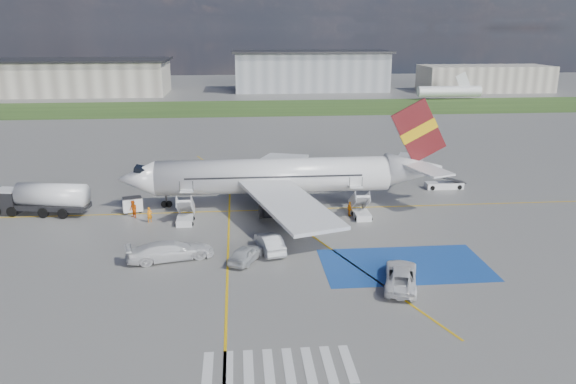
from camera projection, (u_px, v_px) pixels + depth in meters
name	position (u px, v px, depth m)	size (l,w,h in m)	color
ground	(284.00, 251.00, 50.66)	(400.00, 400.00, 0.00)	#60605E
grass_strip	(252.00, 108.00, 141.45)	(400.00, 30.00, 0.01)	#2D4C1E
taxiway_line_main	(275.00, 210.00, 62.13)	(120.00, 0.20, 0.01)	gold
taxiway_line_cross	(227.00, 306.00, 40.66)	(0.20, 60.00, 0.01)	gold
taxiway_line_diag	(275.00, 210.00, 62.13)	(0.20, 60.00, 0.01)	gold
staging_box	(405.00, 265.00, 47.71)	(14.00, 8.00, 0.01)	navy
crosswalk	(279.00, 367.00, 33.30)	(9.00, 4.00, 0.01)	silver
terminal_west	(66.00, 78.00, 168.69)	(60.00, 22.00, 10.00)	gray
terminal_centre	(310.00, 71.00, 179.75)	(48.00, 18.00, 12.00)	gray
terminal_east	(485.00, 78.00, 178.43)	(40.00, 16.00, 8.00)	gray
airliner	(286.00, 175.00, 63.22)	(36.81, 32.95, 11.92)	silver
airstairs_fwd	(185.00, 217.00, 57.97)	(1.90, 5.20, 3.60)	silver
airstairs_aft	(361.00, 212.00, 59.59)	(1.90, 5.20, 3.60)	silver
fuel_tanker	(42.00, 201.00, 60.41)	(10.44, 4.66, 3.46)	black
gpu_cart	(133.00, 205.00, 61.14)	(2.33, 1.81, 1.72)	silver
belt_loader	(444.00, 185.00, 70.44)	(4.99, 1.88, 1.49)	silver
car_silver_a	(246.00, 254.00, 48.16)	(1.73, 4.30, 1.47)	#AAACB1
car_silver_b	(270.00, 243.00, 50.39)	(1.74, 4.98, 1.64)	#B3B5BA
van_white_a	(401.00, 273.00, 43.80)	(2.40, 5.20, 1.95)	silver
van_white_b	(170.00, 248.00, 48.54)	(2.27, 5.58, 2.19)	silver
crew_fwd	(150.00, 215.00, 58.00)	(0.59, 0.39, 1.61)	orange
crew_nose	(133.00, 209.00, 59.36)	(0.91, 0.71, 1.86)	#E4580C
crew_aft	(350.00, 209.00, 59.92)	(0.94, 0.39, 1.61)	orange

